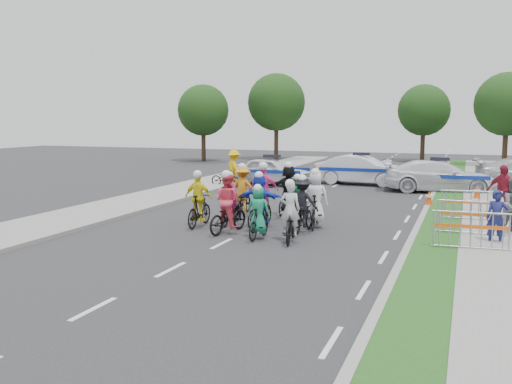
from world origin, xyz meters
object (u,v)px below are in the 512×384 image
(cone_1, at_px, (477,193))
(rider_4, at_px, (303,210))
(rider_5, at_px, (260,204))
(rider_9, at_px, (264,197))
(marshal_hiviz, at_px, (234,168))
(cone_0, at_px, (429,199))
(police_car_0, at_px, (272,171))
(rider_0, at_px, (290,221))
(police_car_1, at_px, (361,170))
(police_car_2, at_px, (439,176))
(tree_0, at_px, (203,110))
(rider_2, at_px, (227,210))
(tree_4, at_px, (424,110))
(spectator_2, at_px, (502,191))
(rider_11, at_px, (289,193))
(parked_bike, at_px, (226,178))
(rider_3, at_px, (199,205))
(spectator_0, at_px, (497,218))
(barrier_2, at_px, (471,207))
(tree_3, at_px, (276,102))
(barrier_0, at_px, (471,232))
(tree_1, at_px, (507,104))
(barrier_1, at_px, (471,219))
(rider_10, at_px, (243,195))
(rider_8, at_px, (298,203))
(rider_6, at_px, (230,207))
(rider_7, at_px, (315,205))
(rider_1, at_px, (259,217))

(cone_1, bearing_deg, rider_4, -119.89)
(rider_5, relative_size, rider_9, 0.92)
(marshal_hiviz, xyz_separation_m, cone_0, (10.21, -4.04, -0.61))
(rider_5, distance_m, police_car_0, 12.03)
(rider_0, distance_m, police_car_1, 15.06)
(police_car_0, relative_size, police_car_2, 0.82)
(tree_0, bearing_deg, rider_2, -62.92)
(cone_1, distance_m, tree_4, 23.03)
(rider_2, height_order, spectator_2, rider_2)
(rider_11, xyz_separation_m, parked_bike, (-5.72, 7.31, -0.39))
(rider_3, height_order, spectator_0, rider_3)
(rider_2, xyz_separation_m, barrier_2, (7.17, 4.50, -0.17))
(tree_3, bearing_deg, rider_9, -72.44)
(rider_4, distance_m, cone_0, 7.48)
(rider_5, height_order, tree_3, tree_3)
(parked_bike, height_order, tree_0, tree_0)
(barrier_0, xyz_separation_m, tree_1, (2.30, 28.67, 3.98))
(rider_0, xyz_separation_m, rider_3, (-3.51, 1.14, 0.12))
(rider_11, bearing_deg, rider_5, 90.81)
(marshal_hiviz, bearing_deg, spectator_0, -176.80)
(police_car_2, distance_m, barrier_1, 10.92)
(rider_10, bearing_deg, rider_8, 162.17)
(rider_6, height_order, barrier_2, rider_6)
(spectator_2, bearing_deg, rider_2, -116.21)
(rider_0, height_order, rider_7, rider_7)
(rider_1, bearing_deg, barrier_0, -176.64)
(rider_11, xyz_separation_m, police_car_1, (0.76, 10.78, -0.04))
(cone_1, bearing_deg, rider_8, -129.38)
(rider_11, bearing_deg, cone_1, -130.54)
(tree_3, bearing_deg, marshal_hiviz, -78.22)
(rider_6, xyz_separation_m, rider_11, (1.34, 2.36, 0.23))
(rider_10, xyz_separation_m, tree_0, (-12.75, 23.20, 3.43))
(cone_0, bearing_deg, tree_1, 79.52)
(police_car_1, bearing_deg, police_car_2, -108.37)
(rider_0, relative_size, parked_bike, 1.11)
(cone_1, relative_size, tree_4, 0.11)
(rider_9, relative_size, parked_bike, 1.19)
(rider_5, xyz_separation_m, cone_0, (4.94, 6.46, -0.45))
(police_car_0, height_order, police_car_2, police_car_2)
(rider_8, height_order, tree_1, tree_1)
(spectator_0, distance_m, tree_3, 34.00)
(rider_8, height_order, rider_9, rider_9)
(barrier_1, bearing_deg, rider_2, -165.29)
(rider_2, xyz_separation_m, rider_7, (2.38, 1.77, 0.03))
(rider_1, xyz_separation_m, barrier_2, (5.94, 5.02, -0.09))
(rider_0, relative_size, tree_0, 0.30)
(rider_3, xyz_separation_m, tree_0, (-12.25, 25.88, 3.46))
(rider_10, relative_size, tree_0, 0.31)
(police_car_2, height_order, parked_bike, police_car_2)
(spectator_2, bearing_deg, rider_0, -104.72)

